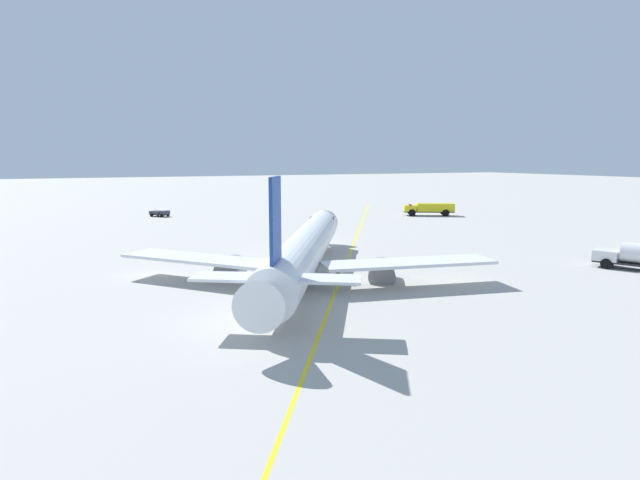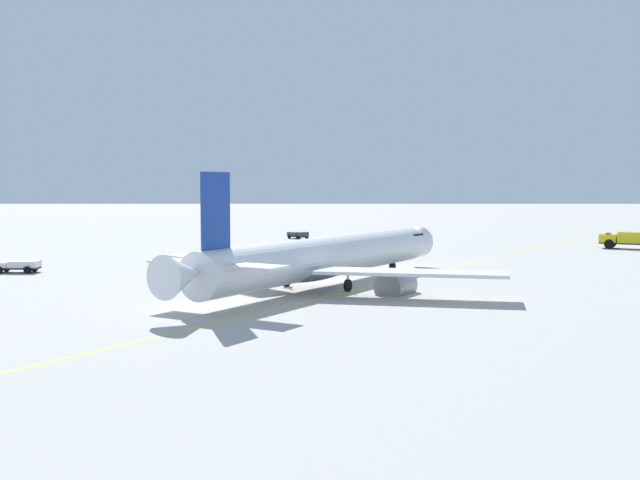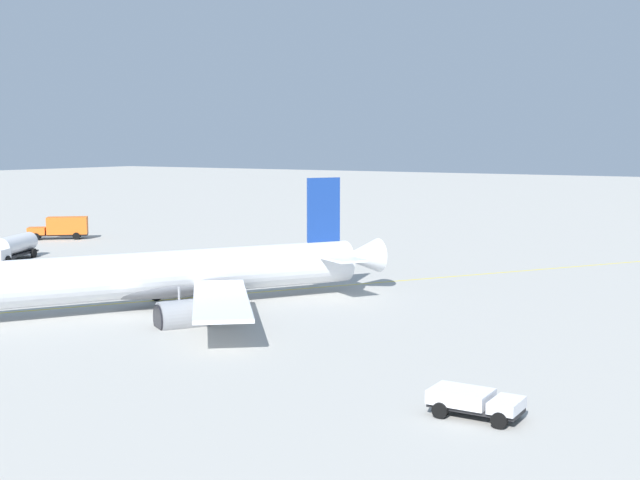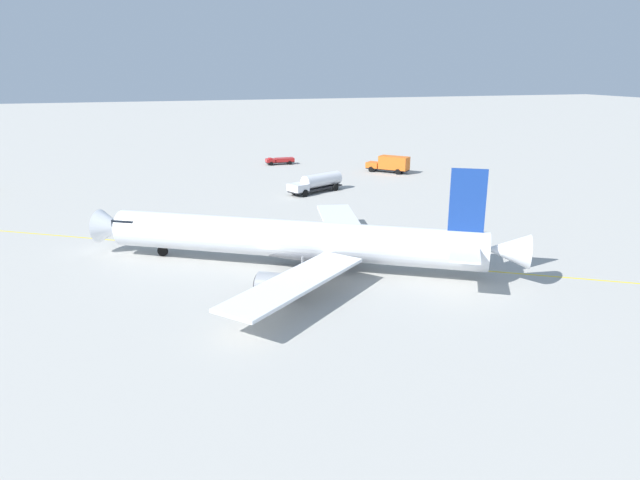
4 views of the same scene
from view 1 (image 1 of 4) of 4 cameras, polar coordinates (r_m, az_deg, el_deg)
The scene contains 5 objects.
ground_plane at distance 54.92m, azimuth -2.49°, elevation -3.46°, with size 600.00×600.00×0.00m, color #ADAAA3.
airliner_main at distance 51.77m, azimuth -1.59°, elevation -1.27°, with size 39.06×31.72×11.05m.
baggage_truck_truck at distance 111.95m, azimuth -16.79°, elevation 2.78°, with size 4.08×3.93×1.22m.
fire_tender_truck at distance 111.27m, azimuth 11.69°, elevation 3.36°, with size 7.01×10.14×2.50m.
taxiway_centreline at distance 56.65m, azimuth 2.59°, elevation -3.08°, with size 138.40×86.31×0.01m.
Camera 1 is at (-49.64, 20.44, 11.59)m, focal length 29.89 mm.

